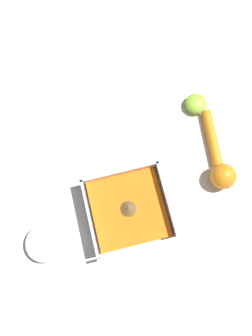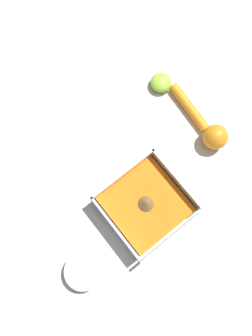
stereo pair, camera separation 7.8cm
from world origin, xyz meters
name	(u,v)px [view 2 (the right image)]	position (x,y,z in m)	size (l,w,h in m)	color
ground_plane	(137,212)	(0.00, 0.00, 0.00)	(4.00, 4.00, 0.00)	beige
square_dish	(147,206)	(-0.03, 0.00, 0.02)	(0.19, 0.19, 0.06)	silver
spice_bowl	(84,271)	(0.18, 0.03, 0.01)	(0.09, 0.09, 0.03)	silver
lemon_squeezer	(208,129)	(-0.27, -0.05, 0.03)	(0.06, 0.21, 0.06)	orange
lemon_half	(161,83)	(-0.26, -0.22, 0.02)	(0.06, 0.06, 0.03)	#93CC38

